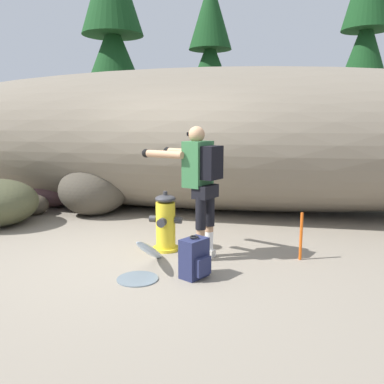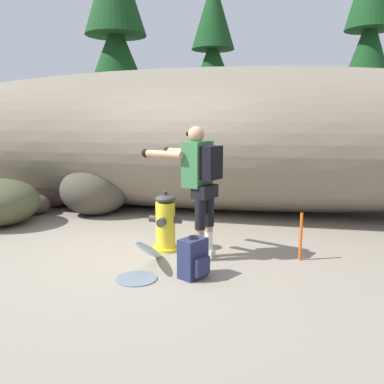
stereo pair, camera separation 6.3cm
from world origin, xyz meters
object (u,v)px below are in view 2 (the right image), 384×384
(boulder_mid, at_px, (55,192))
(boulder_small, at_px, (95,190))
(spare_backpack, at_px, (193,258))
(survey_stake, at_px, (301,237))
(boulder_outlier, at_px, (35,204))
(utility_worker, at_px, (198,176))
(fire_hydrant, at_px, (165,223))

(boulder_mid, relative_size, boulder_small, 0.76)
(spare_backpack, relative_size, boulder_small, 0.37)
(boulder_mid, height_order, boulder_small, boulder_small)
(spare_backpack, height_order, survey_stake, survey_stake)
(boulder_outlier, xyz_separation_m, survey_stake, (4.73, -1.43, 0.11))
(utility_worker, bearing_deg, survey_stake, -150.04)
(utility_worker, relative_size, boulder_small, 1.31)
(spare_backpack, height_order, boulder_mid, boulder_mid)
(utility_worker, relative_size, boulder_outlier, 3.02)
(fire_hydrant, relative_size, boulder_mid, 0.83)
(fire_hydrant, xyz_separation_m, boulder_mid, (-3.04, 2.17, -0.08))
(spare_backpack, xyz_separation_m, survey_stake, (1.16, 0.87, 0.08))
(boulder_mid, bearing_deg, fire_hydrant, -35.54)
(boulder_mid, height_order, boulder_outlier, boulder_mid)
(boulder_outlier, relative_size, survey_stake, 0.91)
(boulder_mid, bearing_deg, boulder_small, -22.29)
(boulder_mid, bearing_deg, spare_backpack, -39.80)
(boulder_small, distance_m, survey_stake, 4.01)
(boulder_small, xyz_separation_m, boulder_outlier, (-1.09, -0.25, -0.28))
(boulder_small, bearing_deg, utility_worker, -38.36)
(spare_backpack, bearing_deg, fire_hydrant, 153.02)
(boulder_mid, bearing_deg, survey_stake, -24.28)
(boulder_small, distance_m, boulder_outlier, 1.16)
(boulder_mid, xyz_separation_m, boulder_small, (1.15, -0.47, 0.17))
(boulder_small, height_order, boulder_outlier, boulder_small)
(boulder_mid, distance_m, survey_stake, 5.25)
(boulder_mid, relative_size, boulder_outlier, 1.76)
(fire_hydrant, bearing_deg, boulder_outlier, 154.14)
(boulder_small, bearing_deg, spare_backpack, -45.83)
(boulder_mid, xyz_separation_m, survey_stake, (4.79, -2.16, 0.01))
(boulder_small, bearing_deg, survey_stake, -24.90)
(utility_worker, xyz_separation_m, spare_backpack, (0.10, -0.67, -0.82))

